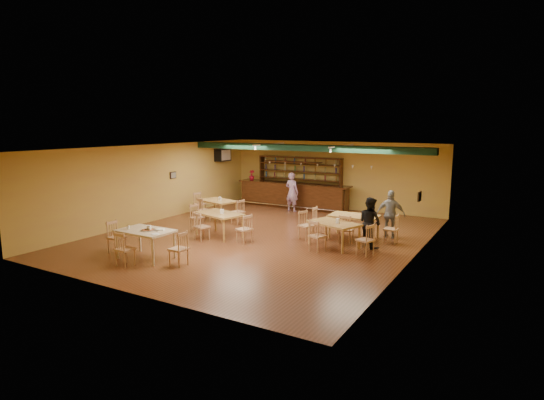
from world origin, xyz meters
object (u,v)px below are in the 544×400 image
Objects in this scene: bar_counter at (293,195)px; patron_bar at (292,192)px; dining_table_d at (334,234)px; dining_table_c at (219,225)px; patron_right_a at (370,222)px; dining_table_b at (354,227)px; dining_table_a at (218,209)px; near_table at (146,244)px.

patron_bar is at bearing -65.89° from bar_counter.
dining_table_c is at bearing -149.11° from dining_table_d.
patron_right_a is (5.13, -4.73, 0.22)m from bar_counter.
dining_table_b is at bearing 148.04° from patron_bar.
dining_table_c reaches higher than dining_table_d.
dining_table_a is 5.55m from near_table.
patron_bar reaches higher than dining_table_c.
bar_counter is 3.52× the size of dining_table_a.
near_table is 0.98× the size of patron_right_a.
dining_table_a is at bearing 142.44° from dining_table_c.
patron_right_a reaches higher than dining_table_a.
dining_table_a is 0.94× the size of dining_table_c.
bar_counter is at bearing 136.14° from dining_table_b.
dining_table_a is 5.80m from dining_table_b.
dining_table_c reaches higher than dining_table_a.
dining_table_d is 0.98× the size of patron_right_a.
dining_table_d is (5.62, -1.50, 0.00)m from dining_table_a.
dining_table_c is 3.92m from dining_table_d.
bar_counter is 3.32× the size of dining_table_c.
dining_table_a is at bearing 63.61° from patron_bar.
dining_table_a is (-1.47, -3.71, -0.18)m from bar_counter.
near_table reaches higher than dining_table_d.
patron_bar is (0.33, 8.23, 0.44)m from near_table.
bar_counter is at bearing -14.36° from patron_right_a.
bar_counter is at bearing -59.76° from patron_bar.
patron_bar reaches higher than dining_table_a.
patron_right_a is at bearing -42.68° from bar_counter.
dining_table_d is at bearing 43.62° from near_table.
dining_table_a is 0.97× the size of dining_table_b.
patron_right_a is (0.98, 0.48, 0.40)m from dining_table_d.
patron_bar is (-3.78, 4.38, 0.47)m from dining_table_d.
near_table is 8.25m from patron_bar.
dining_table_d is 0.90× the size of patron_bar.
dining_table_d is (3.85, 0.76, -0.02)m from dining_table_c.
bar_counter reaches higher than dining_table_b.
dining_table_b is 6.68m from near_table.
bar_counter is at bearing 107.24° from dining_table_c.
near_table is (-0.26, -3.09, 0.01)m from dining_table_c.
patron_bar is (1.84, 2.88, 0.48)m from dining_table_a.
patron_bar reaches higher than patron_right_a.
patron_bar reaches higher than near_table.
dining_table_c reaches higher than dining_table_b.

